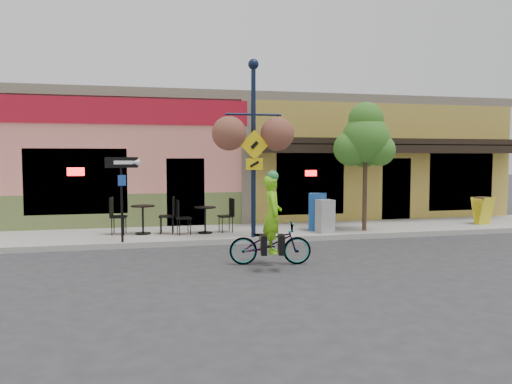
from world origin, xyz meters
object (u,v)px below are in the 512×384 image
building (249,159)px  newspaper_box_grey (325,216)px  lamp_post (253,149)px  street_tree (365,166)px  bicycle (270,243)px  one_way_sign (122,200)px  newspaper_box_blue (318,212)px  cyclist_rider (272,226)px

building → newspaper_box_grey: size_ratio=19.02×
lamp_post → street_tree: (3.51, 0.45, -0.48)m
bicycle → one_way_sign: one_way_sign is taller
bicycle → lamp_post: (0.27, 2.79, 2.09)m
newspaper_box_blue → street_tree: street_tree is taller
bicycle → newspaper_box_blue: 4.37m
building → street_tree: bearing=-71.9°
street_tree → newspaper_box_blue: bearing=164.6°
street_tree → cyclist_rider: bearing=-139.0°
one_way_sign → street_tree: (6.98, 0.45, 0.83)m
bicycle → newspaper_box_blue: newspaper_box_blue is taller
building → one_way_sign: bearing=-125.5°
building → newspaper_box_grey: 6.75m
newspaper_box_grey → street_tree: (1.29, 0.11, 1.45)m
one_way_sign → newspaper_box_grey: (5.68, 0.34, -0.62)m
lamp_post → newspaper_box_blue: lamp_post is taller
cyclist_rider → newspaper_box_grey: bearing=-27.0°
one_way_sign → cyclist_rider: bearing=-56.7°
building → one_way_sign: (-4.89, -6.85, -1.01)m
cyclist_rider → bicycle: bearing=100.9°
bicycle → newspaper_box_blue: size_ratio=1.60×
building → newspaper_box_blue: (0.74, -6.02, -1.54)m
newspaper_box_blue → building: bearing=121.8°
building → bicycle: size_ratio=10.25×
building → bicycle: (-1.70, -9.64, -1.78)m
lamp_post → one_way_sign: (-3.47, -0.00, -1.32)m
bicycle → newspaper_box_blue: (2.44, 3.62, 0.24)m
street_tree → building: bearing=108.1°
newspaper_box_grey → newspaper_box_blue: bearing=88.3°
lamp_post → newspaper_box_grey: lamp_post is taller
lamp_post → newspaper_box_grey: (2.22, 0.34, -1.93)m
bicycle → lamp_post: bearing=5.3°
cyclist_rider → street_tree: street_tree is taller
lamp_post → newspaper_box_grey: size_ratio=5.04×
newspaper_box_grey → building: bearing=89.1°
one_way_sign → bicycle: bearing=-57.2°
newspaper_box_blue → street_tree: (1.34, -0.37, 1.37)m
cyclist_rider → lamp_post: lamp_post is taller
newspaper_box_blue → bicycle: bearing=-99.2°
bicycle → street_tree: 5.24m
cyclist_rider → lamp_post: (0.22, 2.79, 1.71)m
one_way_sign → newspaper_box_grey: 5.73m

